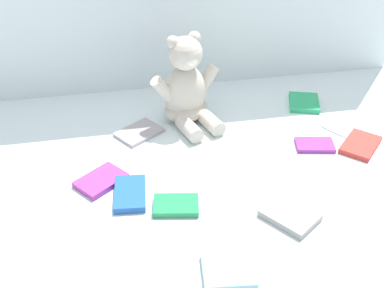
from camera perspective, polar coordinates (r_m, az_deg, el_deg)
The scene contains 12 objects.
ground_plane at distance 1.48m, azimuth -1.26°, elevation -1.09°, with size 3.20×3.20×0.00m, color silver.
teddy_bear at distance 1.59m, azimuth -0.63°, elevation 6.11°, with size 0.24×0.24×0.28m.
book_case_0 at distance 1.55m, azimuth 13.60°, elevation -0.11°, with size 0.07×0.11×0.01m, color #892F8F.
book_case_1 at distance 1.57m, azimuth -5.96°, elevation 1.31°, with size 0.09×0.13×0.01m, color #A1969D.
book_case_2 at distance 1.66m, azimuth 16.31°, elevation 1.87°, with size 0.08×0.11×0.01m, color white.
book_case_3 at distance 1.14m, azimuth 4.13°, elevation -13.97°, with size 0.10×0.11×0.02m, color #85C1D6.
book_case_4 at distance 1.28m, azimuth 10.92°, elevation -7.86°, with size 0.10×0.13×0.02m, color gray.
book_case_5 at distance 1.58m, azimuth 18.37°, elevation -0.09°, with size 0.09×0.13×0.02m, color red.
book_case_6 at distance 1.39m, azimuth -10.16°, elevation -4.06°, with size 0.09×0.13×0.02m, color purple.
book_case_7 at distance 1.33m, azimuth -6.97°, elevation -5.56°, with size 0.08×0.13×0.02m, color #1F57AB.
book_case_8 at distance 1.76m, azimuth 12.45°, elevation 4.56°, with size 0.10×0.12×0.02m, color #25A564.
book_case_9 at distance 1.29m, azimuth -1.81°, elevation -6.90°, with size 0.08×0.11×0.02m, color #248E52.
Camera 1 is at (-0.19, -1.19, 0.86)m, focal length 47.57 mm.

